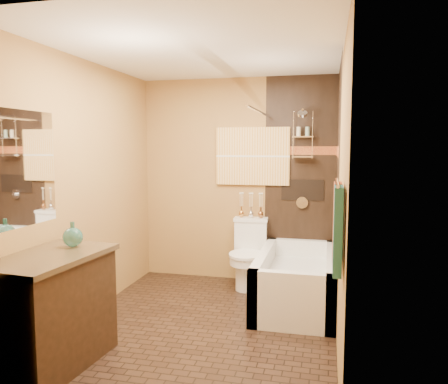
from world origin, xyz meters
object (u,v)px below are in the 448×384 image
(toilet, at_px, (248,253))
(sunset_painting, at_px, (253,156))
(vanity, at_px, (50,310))
(bathtub, at_px, (297,284))

(toilet, bearing_deg, sunset_painting, 85.24)
(vanity, bearing_deg, sunset_painting, 70.65)
(vanity, bearing_deg, bathtub, 50.37)
(sunset_painting, xyz_separation_m, toilet, (-0.00, -0.27, -1.14))
(sunset_painting, xyz_separation_m, vanity, (-1.12, -2.48, -1.11))
(sunset_painting, bearing_deg, bathtub, -50.08)
(bathtub, xyz_separation_m, vanity, (-1.72, -1.75, 0.22))
(sunset_painting, height_order, bathtub, sunset_painting)
(sunset_painting, xyz_separation_m, bathtub, (0.61, -0.73, -1.33))
(sunset_painting, height_order, toilet, sunset_painting)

